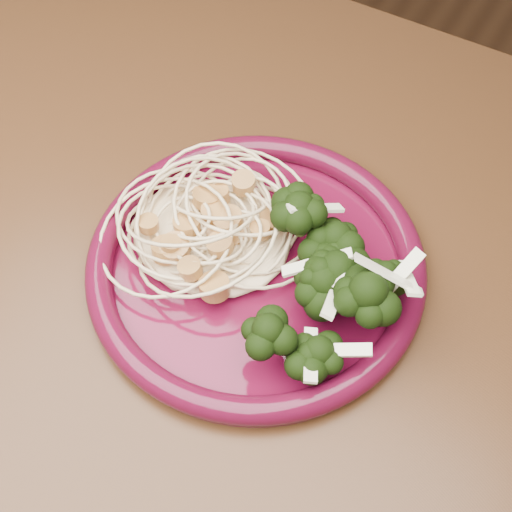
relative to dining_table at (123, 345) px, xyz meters
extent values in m
cube|color=#472814|center=(0.00, 0.00, 0.08)|extent=(1.20, 0.80, 0.04)
cylinder|color=#472814|center=(-0.55, 0.35, -0.30)|extent=(0.06, 0.06, 0.71)
cylinder|color=#500921|center=(0.09, 0.07, 0.10)|extent=(0.27, 0.27, 0.01)
torus|color=#500620|center=(0.09, 0.07, 0.11)|extent=(0.28, 0.28, 0.02)
ellipsoid|color=beige|center=(0.05, 0.07, 0.12)|extent=(0.14, 0.12, 0.03)
ellipsoid|color=black|center=(0.15, 0.06, 0.13)|extent=(0.10, 0.16, 0.05)
camera|label=1|loc=(0.24, -0.19, 0.55)|focal=50.00mm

